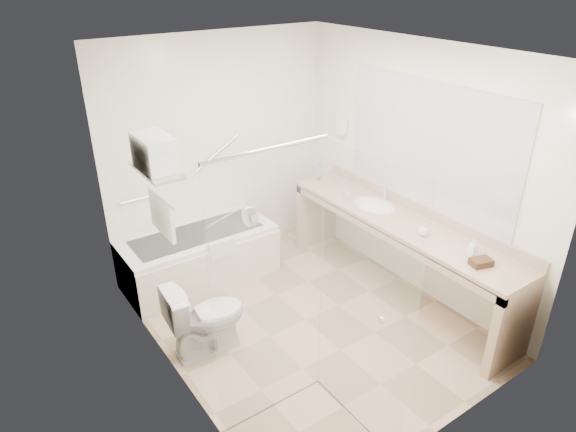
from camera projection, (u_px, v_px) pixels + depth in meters
floor at (306, 320)px, 4.94m from camera, size 3.20×3.20×0.00m
ceiling at (311, 51)px, 3.82m from camera, size 2.60×3.20×0.10m
wall_back at (219, 151)px, 5.55m from camera, size 2.60×0.10×2.50m
wall_front at (462, 291)px, 3.21m from camera, size 2.60×0.10×2.50m
wall_left at (165, 246)px, 3.72m from camera, size 0.10×3.20×2.50m
wall_right at (413, 171)px, 5.05m from camera, size 0.10×3.20×2.50m
bathtub at (199, 256)px, 5.47m from camera, size 1.60×0.73×0.59m
grab_bar_short at (139, 199)px, 5.17m from camera, size 0.40×0.03×0.03m
grab_bar_long at (217, 153)px, 5.50m from camera, size 0.53×0.03×0.33m
shower_enclosure at (316, 298)px, 3.46m from camera, size 0.96×0.91×2.11m
towel_shelf at (155, 163)px, 3.81m from camera, size 0.24×0.55×0.81m
vanity_counter at (399, 239)px, 5.07m from camera, size 0.55×2.70×0.95m
sink at (374, 207)px, 5.30m from camera, size 0.40×0.52×0.14m
faucet at (385, 194)px, 5.32m from camera, size 0.03×0.03×0.14m
mirror at (428, 146)px, 4.80m from camera, size 0.02×2.00×1.20m
hairdryer_unit at (341, 126)px, 5.70m from camera, size 0.08×0.10×0.18m
toilet at (206, 317)px, 4.44m from camera, size 0.72×0.44×0.68m
amenity_basket at (481, 262)px, 4.22m from camera, size 0.20×0.16×0.06m
soap_bottle_a at (472, 251)px, 4.39m from camera, size 0.07×0.14×0.06m
soap_bottle_b at (423, 231)px, 4.68m from camera, size 0.12×0.14×0.10m
water_bottle_left at (319, 173)px, 5.84m from camera, size 0.06×0.06×0.20m
water_bottle_mid at (318, 172)px, 5.83m from camera, size 0.07×0.07×0.21m
water_bottle_right at (343, 185)px, 5.52m from camera, size 0.06×0.06×0.19m
drinking_glass_near at (358, 202)px, 5.24m from camera, size 0.07×0.07×0.08m
drinking_glass_far at (346, 196)px, 5.35m from camera, size 0.09×0.09×0.09m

